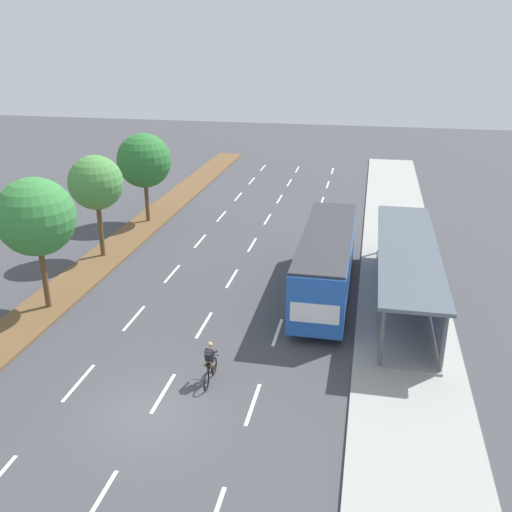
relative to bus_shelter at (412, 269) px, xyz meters
name	(u,v)px	position (x,y,z in m)	size (l,w,h in m)	color
ground_plane	(151,414)	(-9.53, -11.19, -1.86)	(140.00, 140.00, 0.00)	#424247
median_strip	(143,226)	(-17.83, 8.81, -1.80)	(2.60, 52.00, 0.12)	brown
sidewalk_right	(398,243)	(-0.28, 8.81, -1.79)	(4.50, 52.00, 0.15)	#9E9E99
lane_divider_left	(200,241)	(-13.03, 6.75, -1.86)	(0.14, 46.89, 0.01)	white
lane_divider_center	(252,245)	(-9.53, 6.75, -1.86)	(0.14, 46.89, 0.01)	white
lane_divider_right	(306,248)	(-6.03, 6.75, -1.86)	(0.14, 46.89, 0.01)	white
bus_shelter	(412,269)	(0.00, 0.00, 0.00)	(2.90, 14.09, 2.86)	gray
bus	(326,257)	(-4.28, 0.28, 0.20)	(2.54, 11.29, 3.37)	#2356B2
cyclist	(210,364)	(-7.97, -8.76, -1.07)	(0.46, 1.82, 1.71)	black
median_tree_second	(36,217)	(-17.59, -4.18, 2.90)	(3.72, 3.72, 6.52)	brown
median_tree_third	(96,183)	(-18.02, 2.86, 2.77)	(3.19, 3.19, 6.13)	brown
median_tree_fourth	(144,161)	(-17.86, 9.90, 2.62)	(3.77, 3.77, 6.27)	brown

